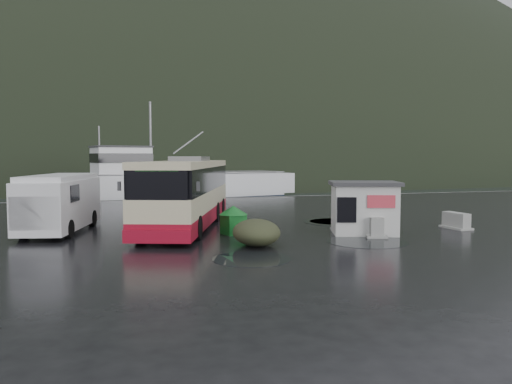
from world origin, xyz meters
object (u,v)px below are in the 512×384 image
object	(u,v)px
white_van	(61,232)
waste_bin_left	(233,234)
coach_bus	(187,226)
waste_bin_right	(381,233)
jersey_barrier_b	(347,231)
ticket_kiosk	(364,234)
dome_tent	(256,245)
jersey_barrier_a	(374,236)
jersey_barrier_c	(456,229)
fishing_trawler	(180,191)

from	to	relation	value
white_van	waste_bin_left	xyz separation A→B (m)	(7.45, -2.96, 0.00)
coach_bus	waste_bin_right	distance (m)	9.39
white_van	jersey_barrier_b	distance (m)	13.25
white_van	ticket_kiosk	size ratio (longest dim) A/B	2.11
coach_bus	dome_tent	bearing A→B (deg)	-54.80
waste_bin_right	jersey_barrier_a	distance (m)	1.06
jersey_barrier_c	dome_tent	bearing A→B (deg)	-170.99
dome_tent	fishing_trawler	world-z (taller)	fishing_trawler
coach_bus	jersey_barrier_b	xyz separation A→B (m)	(6.96, -3.59, 0.00)
waste_bin_right	jersey_barrier_b	size ratio (longest dim) A/B	0.88
dome_tent	jersey_barrier_c	xyz separation A→B (m)	(10.51, 1.67, 0.00)
white_van	waste_bin_right	world-z (taller)	white_van
waste_bin_left	ticket_kiosk	bearing A→B (deg)	-14.93
coach_bus	dome_tent	distance (m)	6.41
coach_bus	fishing_trawler	world-z (taller)	fishing_trawler
dome_tent	jersey_barrier_b	bearing A→B (deg)	26.38
waste_bin_left	jersey_barrier_b	xyz separation A→B (m)	(5.37, -0.40, 0.00)
coach_bus	white_van	bearing A→B (deg)	-158.73
jersey_barrier_b	jersey_barrier_c	size ratio (longest dim) A/B	1.00
jersey_barrier_a	fishing_trawler	distance (m)	31.70
ticket_kiosk	jersey_barrier_c	size ratio (longest dim) A/B	1.94
jersey_barrier_a	jersey_barrier_c	distance (m)	4.99
white_van	jersey_barrier_c	distance (m)	18.65
white_van	jersey_barrier_a	size ratio (longest dim) A/B	3.65
coach_bus	waste_bin_left	size ratio (longest dim) A/B	9.63
jersey_barrier_c	coach_bus	bearing A→B (deg)	159.97
jersey_barrier_c	ticket_kiosk	bearing A→B (deg)	-177.61
waste_bin_left	jersey_barrier_c	bearing A→B (deg)	-6.90
waste_bin_right	ticket_kiosk	distance (m)	0.92
white_van	jersey_barrier_a	bearing A→B (deg)	-8.17
white_van	waste_bin_left	distance (m)	8.01
waste_bin_right	fishing_trawler	bearing A→B (deg)	99.26
waste_bin_left	fishing_trawler	xyz separation A→B (m)	(1.57, 29.26, 0.00)
waste_bin_left	jersey_barrier_c	size ratio (longest dim) A/B	0.83
white_van	fishing_trawler	distance (m)	27.81
coach_bus	jersey_barrier_c	bearing A→B (deg)	-1.02
waste_bin_left	waste_bin_right	world-z (taller)	waste_bin_right
coach_bus	dome_tent	xyz separation A→B (m)	(1.79, -6.15, 0.00)
dome_tent	jersey_barrier_a	distance (m)	5.65
waste_bin_left	jersey_barrier_b	distance (m)	5.38
white_van	jersey_barrier_c	bearing A→B (deg)	-0.27
jersey_barrier_a	fishing_trawler	bearing A→B (deg)	97.65
jersey_barrier_a	jersey_barrier_b	world-z (taller)	jersey_barrier_a
waste_bin_left	jersey_barrier_a	bearing A→B (deg)	-20.37
dome_tent	fishing_trawler	xyz separation A→B (m)	(1.37, 32.23, 0.00)
coach_bus	waste_bin_left	bearing A→B (deg)	-44.50
jersey_barrier_b	fishing_trawler	xyz separation A→B (m)	(-3.80, 29.66, 0.00)
waste_bin_right	ticket_kiosk	world-z (taller)	ticket_kiosk
white_van	ticket_kiosk	bearing A→B (deg)	-5.89
waste_bin_right	dome_tent	world-z (taller)	waste_bin_right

